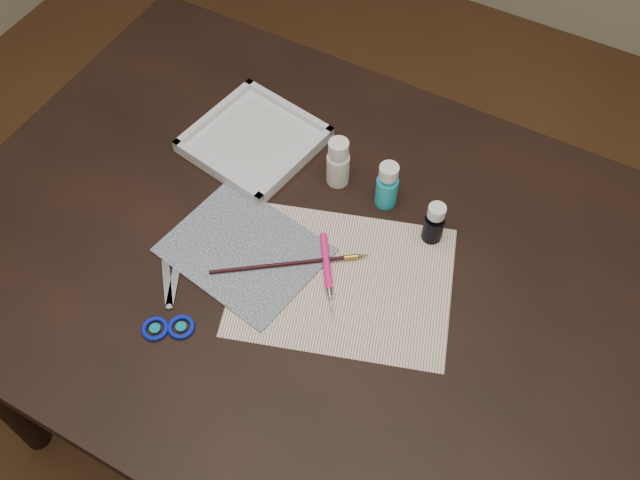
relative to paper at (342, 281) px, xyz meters
The scene contains 11 objects.
ground 0.76m from the paper, 156.35° to the left, with size 3.50×3.50×0.02m, color #422614.
table 0.38m from the paper, 156.35° to the left, with size 1.30×0.90×0.75m, color black.
paper is the anchor object (origin of this frame).
canvas 0.18m from the paper, behind, with size 0.25×0.20×0.00m, color black.
paint_bottle_white 0.22m from the paper, 120.20° to the left, with size 0.04×0.04×0.10m, color silver.
paint_bottle_cyan 0.19m from the paper, 93.30° to the left, with size 0.04×0.04×0.09m, color #1DA5B8.
paint_bottle_navy 0.18m from the paper, 58.75° to the left, with size 0.03×0.03×0.08m, color black.
paintbrush 0.09m from the paper, 169.62° to the right, with size 0.27×0.01×0.01m, color black, non-canonical shape.
craft_knife 0.03m from the paper, behind, with size 0.16×0.01×0.01m, color #FF1E7D, non-canonical shape.
scissors 0.29m from the paper, 143.87° to the right, with size 0.17×0.09×0.01m, color silver, non-canonical shape.
palette_tray 0.34m from the paper, 146.85° to the left, with size 0.21×0.21×0.03m, color silver.
Camera 1 is at (0.32, -0.57, 1.76)m, focal length 40.00 mm.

